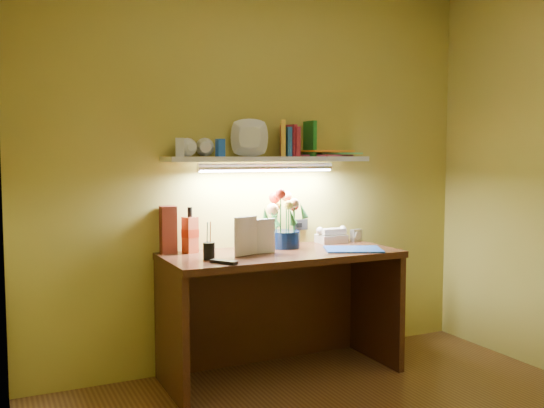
# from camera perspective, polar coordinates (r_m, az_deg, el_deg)

# --- Properties ---
(desk) EXTENTS (1.40, 0.60, 0.75)m
(desk) POSITION_cam_1_polar(r_m,az_deg,el_deg) (3.68, 0.90, -10.30)
(desk) COLOR black
(desk) RESTS_ON ground
(flower_bouquet) EXTENTS (0.26, 0.26, 0.36)m
(flower_bouquet) POSITION_cam_1_polar(r_m,az_deg,el_deg) (3.75, 1.09, -1.39)
(flower_bouquet) COLOR #081636
(flower_bouquet) RESTS_ON desk
(telephone) EXTENTS (0.18, 0.14, 0.11)m
(telephone) POSITION_cam_1_polar(r_m,az_deg,el_deg) (3.99, 5.60, -2.88)
(telephone) COLOR beige
(telephone) RESTS_ON desk
(desk_clock) EXTENTS (0.09, 0.06, 0.08)m
(desk_clock) POSITION_cam_1_polar(r_m,az_deg,el_deg) (4.08, 7.93, -2.93)
(desk_clock) COLOR #B5B5BA
(desk_clock) RESTS_ON desk
(whisky_bottle) EXTENTS (0.09, 0.09, 0.27)m
(whisky_bottle) POSITION_cam_1_polar(r_m,az_deg,el_deg) (3.59, -7.72, -2.44)
(whisky_bottle) COLOR #C2441F
(whisky_bottle) RESTS_ON desk
(whisky_box) EXTENTS (0.09, 0.09, 0.28)m
(whisky_box) POSITION_cam_1_polar(r_m,az_deg,el_deg) (3.59, -9.74, -2.40)
(whisky_box) COLOR maroon
(whisky_box) RESTS_ON desk
(pen_cup) EXTENTS (0.09, 0.09, 0.16)m
(pen_cup) POSITION_cam_1_polar(r_m,az_deg,el_deg) (3.36, -5.95, -3.85)
(pen_cup) COLOR black
(pen_cup) RESTS_ON desk
(art_card) EXTENTS (0.17, 0.05, 0.17)m
(art_card) POSITION_cam_1_polar(r_m,az_deg,el_deg) (3.72, -2.18, -2.90)
(art_card) COLOR white
(art_card) RESTS_ON desk
(tv_remote) EXTENTS (0.12, 0.15, 0.02)m
(tv_remote) POSITION_cam_1_polar(r_m,az_deg,el_deg) (3.23, -4.56, -5.45)
(tv_remote) COLOR black
(tv_remote) RESTS_ON desk
(blue_folder) EXTENTS (0.41, 0.36, 0.01)m
(blue_folder) POSITION_cam_1_polar(r_m,az_deg,el_deg) (3.71, 7.65, -4.25)
(blue_folder) COLOR blue
(blue_folder) RESTS_ON desk
(desk_book_a) EXTENTS (0.17, 0.07, 0.23)m
(desk_book_a) POSITION_cam_1_polar(r_m,az_deg,el_deg) (3.40, -3.53, -3.17)
(desk_book_a) COLOR silver
(desk_book_a) RESTS_ON desk
(desk_book_b) EXTENTS (0.15, 0.02, 0.20)m
(desk_book_b) POSITION_cam_1_polar(r_m,az_deg,el_deg) (3.51, -1.95, -3.10)
(desk_book_b) COLOR silver
(desk_book_b) RESTS_ON desk
(wall_shelf) EXTENTS (1.31, 0.32, 0.25)m
(wall_shelf) POSITION_cam_1_polar(r_m,az_deg,el_deg) (3.72, -0.36, 4.84)
(wall_shelf) COLOR silver
(wall_shelf) RESTS_ON ground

